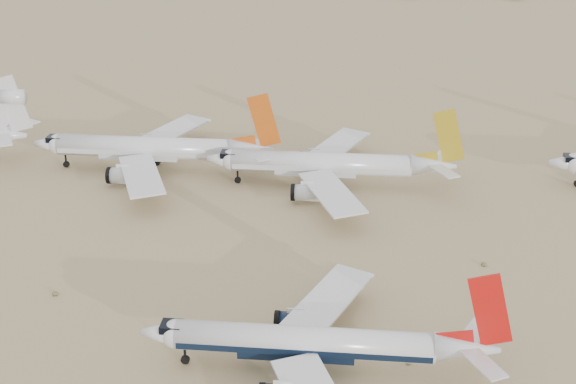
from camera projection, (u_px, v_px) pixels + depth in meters
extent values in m
plane|color=#88734F|center=(231.00, 360.00, 110.43)|extent=(7000.00, 7000.00, 0.00)
cylinder|color=silver|center=(304.00, 341.00, 106.41)|extent=(34.52, 4.08, 4.08)
cube|color=black|center=(304.00, 344.00, 106.61)|extent=(33.83, 4.14, 0.92)
sphere|color=silver|center=(176.00, 334.00, 107.98)|extent=(4.08, 4.08, 4.08)
cube|color=black|center=(171.00, 327.00, 107.59)|extent=(2.86, 2.65, 1.02)
cone|color=silver|center=(467.00, 348.00, 104.34)|extent=(8.63, 4.08, 4.08)
cube|color=silver|center=(484.00, 364.00, 100.37)|extent=(5.48, 7.17, 0.24)
cube|color=silver|center=(329.00, 299.00, 117.50)|extent=(13.33, 21.01, 0.64)
cube|color=silver|center=(477.00, 329.00, 107.61)|extent=(5.48, 7.17, 0.24)
cylinder|color=black|center=(295.00, 322.00, 115.34)|extent=(4.80, 2.94, 2.94)
cube|color=red|center=(490.00, 310.00, 101.75)|extent=(6.54, 0.33, 10.78)
cylinder|color=black|center=(185.00, 360.00, 109.52)|extent=(1.22, 0.51, 1.22)
cylinder|color=black|center=(313.00, 379.00, 105.21)|extent=(1.71, 1.02, 1.71)
cylinder|color=black|center=(316.00, 353.00, 110.42)|extent=(1.71, 1.02, 1.71)
sphere|color=silver|center=(575.00, 163.00, 164.27)|extent=(4.44, 4.44, 4.44)
cube|color=black|center=(572.00, 158.00, 163.85)|extent=(3.10, 2.88, 1.11)
cylinder|color=silver|center=(321.00, 163.00, 164.35)|extent=(36.97, 4.49, 4.49)
cube|color=silver|center=(321.00, 166.00, 164.58)|extent=(36.23, 4.56, 1.01)
sphere|color=silver|center=(232.00, 160.00, 166.03)|extent=(4.49, 4.49, 4.49)
cube|color=black|center=(228.00, 154.00, 165.60)|extent=(3.14, 2.92, 1.12)
cone|color=silver|center=(433.00, 166.00, 162.14)|extent=(9.24, 4.49, 4.49)
cube|color=silver|center=(331.00, 192.00, 152.52)|extent=(14.28, 22.50, 0.70)
cube|color=silver|center=(444.00, 171.00, 157.86)|extent=(5.87, 7.67, 0.27)
cylinder|color=silver|center=(307.00, 193.00, 157.32)|extent=(5.13, 3.23, 3.23)
cube|color=silver|center=(337.00, 145.00, 176.29)|extent=(14.28, 22.50, 0.70)
cube|color=silver|center=(441.00, 156.00, 165.64)|extent=(5.87, 7.67, 0.27)
cylinder|color=silver|center=(314.00, 159.00, 174.00)|extent=(5.13, 3.23, 3.23)
cube|color=gold|center=(449.00, 136.00, 159.34)|extent=(7.01, 0.36, 11.54)
cylinder|color=black|center=(238.00, 180.00, 167.73)|extent=(1.35, 0.56, 1.35)
cylinder|color=black|center=(327.00, 188.00, 163.03)|extent=(1.89, 1.12, 1.89)
cylinder|color=black|center=(329.00, 176.00, 168.77)|extent=(1.89, 1.12, 1.89)
cylinder|color=silver|center=(144.00, 147.00, 172.41)|extent=(37.97, 4.64, 4.64)
cube|color=silver|center=(144.00, 150.00, 172.64)|extent=(37.21, 4.71, 1.04)
sphere|color=silver|center=(59.00, 144.00, 174.14)|extent=(4.64, 4.64, 4.64)
cube|color=black|center=(55.00, 139.00, 173.69)|extent=(3.25, 3.02, 1.16)
cone|color=silver|center=(252.00, 149.00, 170.14)|extent=(9.49, 4.64, 4.64)
cube|color=silver|center=(141.00, 175.00, 160.25)|extent=(14.66, 23.11, 0.72)
cube|color=silver|center=(258.00, 155.00, 165.74)|extent=(6.03, 7.88, 0.28)
cylinder|color=silver|center=(123.00, 176.00, 165.18)|extent=(5.27, 3.34, 3.34)
cube|color=silver|center=(172.00, 131.00, 184.68)|extent=(14.66, 23.11, 0.72)
cube|color=silver|center=(263.00, 140.00, 173.74)|extent=(6.03, 7.88, 0.28)
cylinder|color=silver|center=(147.00, 144.00, 182.34)|extent=(5.27, 3.34, 3.34)
cube|color=#C05011|center=(264.00, 120.00, 167.26)|extent=(7.20, 0.37, 11.86)
cylinder|color=black|center=(66.00, 164.00, 175.89)|extent=(1.39, 0.58, 1.39)
cylinder|color=black|center=(149.00, 172.00, 171.05)|extent=(1.95, 1.16, 1.95)
cylinder|color=black|center=(157.00, 161.00, 176.97)|extent=(1.95, 1.16, 1.95)
cone|color=silver|center=(4.00, 135.00, 177.25)|extent=(10.49, 5.02, 5.02)
cube|color=silver|center=(3.00, 140.00, 172.41)|extent=(6.66, 8.71, 0.30)
cube|color=silver|center=(21.00, 125.00, 181.22)|extent=(6.66, 8.71, 0.30)
cube|color=silver|center=(12.00, 104.00, 174.09)|extent=(7.95, 0.40, 13.10)
cylinder|color=silver|center=(13.00, 97.00, 173.41)|extent=(5.25, 3.26, 3.26)
ellipsoid|color=brown|center=(55.00, 293.00, 126.21)|extent=(0.98, 0.98, 0.54)
ellipsoid|color=brown|center=(409.00, 362.00, 109.57)|extent=(0.84, 0.84, 0.46)
ellipsoid|color=brown|center=(484.00, 264.00, 135.03)|extent=(0.98, 0.98, 0.54)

